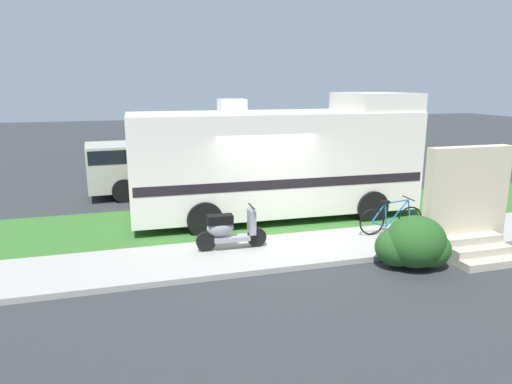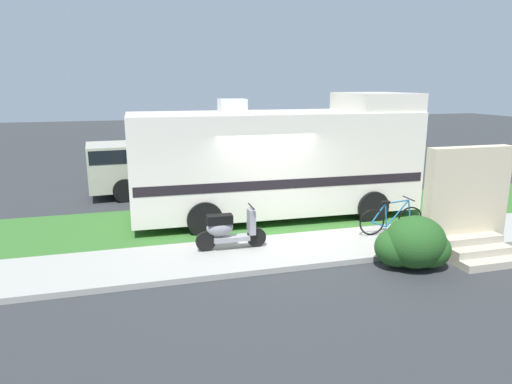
% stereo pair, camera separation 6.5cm
% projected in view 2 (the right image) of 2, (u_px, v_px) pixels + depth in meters
% --- Properties ---
extents(ground_plane, '(80.00, 80.00, 0.00)m').
position_uv_depth(ground_plane, '(271.00, 237.00, 11.45)').
color(ground_plane, '#2D3033').
extents(sidewalk, '(24.00, 2.00, 0.12)m').
position_uv_depth(sidewalk, '(287.00, 251.00, 10.32)').
color(sidewalk, '#9E9B93').
rests_on(sidewalk, ground).
extents(grass_strip, '(24.00, 3.40, 0.08)m').
position_uv_depth(grass_strip, '(255.00, 219.00, 12.85)').
color(grass_strip, '#336628').
rests_on(grass_strip, ground).
extents(motorhome_rv, '(7.89, 2.76, 3.47)m').
position_uv_depth(motorhome_rv, '(278.00, 160.00, 12.78)').
color(motorhome_rv, silver).
rests_on(motorhome_rv, ground).
extents(scooter, '(1.59, 0.50, 0.97)m').
position_uv_depth(scooter, '(228.00, 229.00, 10.18)').
color(scooter, black).
rests_on(scooter, ground).
extents(bicycle, '(1.68, 0.52, 0.88)m').
position_uv_depth(bicycle, '(391.00, 219.00, 11.23)').
color(bicycle, black).
rests_on(bicycle, ground).
extents(pickup_truck_near, '(5.82, 2.35, 1.77)m').
position_uv_depth(pickup_truck_near, '(155.00, 166.00, 15.84)').
color(pickup_truck_near, '#B7B29E').
rests_on(pickup_truck_near, ground).
extents(porch_steps, '(2.00, 1.26, 2.40)m').
position_uv_depth(porch_steps, '(469.00, 212.00, 10.10)').
color(porch_steps, '#B2A893').
rests_on(porch_steps, ground).
extents(bush_by_porch, '(1.52, 1.14, 1.08)m').
position_uv_depth(bush_by_porch, '(414.00, 245.00, 9.40)').
color(bush_by_porch, '#23511E').
rests_on(bush_by_porch, ground).
extents(bottle_green, '(0.07, 0.07, 0.27)m').
position_uv_depth(bottle_green, '(463.00, 224.00, 11.68)').
color(bottle_green, '#B2B2B7').
rests_on(bottle_green, ground).
extents(bottle_spare, '(0.07, 0.07, 0.23)m').
position_uv_depth(bottle_spare, '(404.00, 228.00, 11.40)').
color(bottle_spare, '#B2B2B7').
rests_on(bottle_spare, ground).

